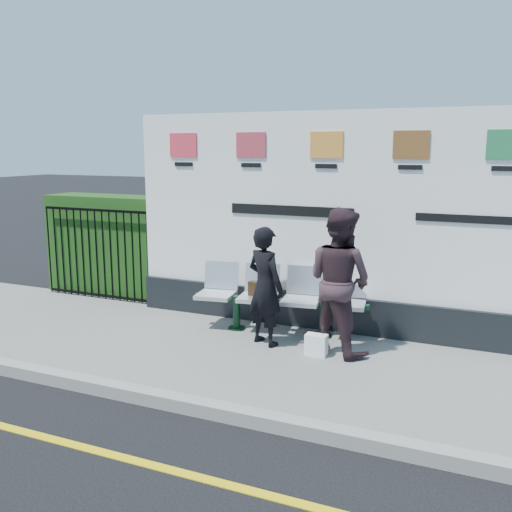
{
  "coord_description": "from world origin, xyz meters",
  "views": [
    {
      "loc": [
        1.63,
        -3.66,
        2.64
      ],
      "look_at": [
        -1.28,
        2.99,
        1.25
      ],
      "focal_mm": 40.0,
      "sensor_mm": 36.0,
      "label": 1
    }
  ],
  "objects_px": {
    "bench": "(279,315)",
    "woman_right": "(339,281)",
    "woman_left": "(265,286)",
    "billboard": "(407,242)"
  },
  "relations": [
    {
      "from": "woman_left",
      "to": "woman_right",
      "type": "xyz_separation_m",
      "value": [
        0.94,
        0.11,
        0.13
      ]
    },
    {
      "from": "billboard",
      "to": "woman_right",
      "type": "height_order",
      "value": "billboard"
    },
    {
      "from": "bench",
      "to": "woman_left",
      "type": "distance_m",
      "value": 0.73
    },
    {
      "from": "billboard",
      "to": "bench",
      "type": "distance_m",
      "value": 1.97
    },
    {
      "from": "bench",
      "to": "woman_right",
      "type": "height_order",
      "value": "woman_right"
    },
    {
      "from": "woman_left",
      "to": "woman_right",
      "type": "height_order",
      "value": "woman_right"
    },
    {
      "from": "billboard",
      "to": "woman_left",
      "type": "relative_size",
      "value": 5.19
    },
    {
      "from": "billboard",
      "to": "woman_right",
      "type": "bearing_deg",
      "value": -127.42
    },
    {
      "from": "billboard",
      "to": "woman_left",
      "type": "height_order",
      "value": "billboard"
    },
    {
      "from": "bench",
      "to": "woman_right",
      "type": "xyz_separation_m",
      "value": [
        0.94,
        -0.39,
        0.66
      ]
    }
  ]
}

